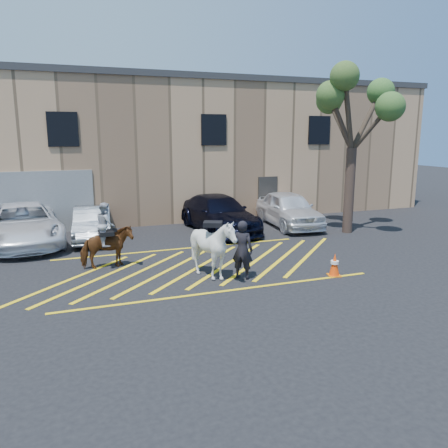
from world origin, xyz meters
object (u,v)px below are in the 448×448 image
object	(u,v)px
handler	(242,250)
traffic_cone	(335,265)
car_blue_suv	(219,214)
saddled_white	(213,248)
car_white_pickup	(24,224)
car_silver_sedan	(92,223)
mounted_bay	(106,242)
car_white_suv	(289,209)
tree	(354,103)

from	to	relation	value
handler	traffic_cone	size ratio (longest dim) A/B	2.50
car_blue_suv	saddled_white	xyz separation A→B (m)	(-2.44, -6.39, 0.16)
car_white_pickup	car_blue_suv	distance (m)	8.25
car_silver_sedan	handler	xyz separation A→B (m)	(4.00, -6.91, 0.22)
car_white_pickup	car_silver_sedan	world-z (taller)	car_white_pickup
car_white_pickup	car_silver_sedan	bearing A→B (deg)	-8.17
handler	saddled_white	size ratio (longest dim) A/B	0.82
handler	mounted_bay	bearing A→B (deg)	6.71
car_blue_suv	mounted_bay	world-z (taller)	mounted_bay
handler	saddled_white	xyz separation A→B (m)	(-0.84, 0.32, 0.05)
car_white_suv	car_blue_suv	bearing A→B (deg)	-177.72
car_white_suv	saddled_white	distance (m)	8.61
car_silver_sedan	traffic_cone	distance (m)	10.27
car_white_pickup	handler	xyz separation A→B (m)	(6.65, -6.98, 0.09)
mounted_bay	saddled_white	size ratio (longest dim) A/B	0.99
car_white_pickup	traffic_cone	xyz separation A→B (m)	(9.47, -7.75, -0.46)
car_silver_sedan	tree	bearing A→B (deg)	-8.22
car_white_suv	saddled_white	size ratio (longest dim) A/B	2.22
car_white_pickup	car_silver_sedan	size ratio (longest dim) A/B	1.41
saddled_white	traffic_cone	world-z (taller)	saddled_white
car_blue_suv	tree	distance (m)	7.62
car_white_pickup	tree	size ratio (longest dim) A/B	0.81
car_white_suv	handler	world-z (taller)	handler
traffic_cone	tree	size ratio (longest dim) A/B	0.10
traffic_cone	tree	world-z (taller)	tree
car_blue_suv	traffic_cone	distance (m)	7.59
handler	car_white_pickup	bearing A→B (deg)	-6.19
mounted_bay	tree	distance (m)	11.95
traffic_cone	tree	xyz separation A→B (m)	(4.15, 5.16, 5.33)
car_white_suv	traffic_cone	bearing A→B (deg)	-102.28
car_white_pickup	car_blue_suv	bearing A→B (deg)	-8.48
car_white_pickup	traffic_cone	bearing A→B (deg)	-45.89
car_blue_suv	tree	world-z (taller)	tree
car_blue_suv	car_white_suv	bearing A→B (deg)	-7.95
car_blue_suv	saddled_white	world-z (taller)	saddled_white
car_silver_sedan	handler	world-z (taller)	handler
car_white_suv	tree	bearing A→B (deg)	-43.95
car_white_suv	traffic_cone	distance (m)	7.67
mounted_bay	tree	xyz separation A→B (m)	(10.78, 1.87, 4.80)
traffic_cone	saddled_white	bearing A→B (deg)	163.45
car_white_suv	mounted_bay	bearing A→B (deg)	-150.65
traffic_cone	car_white_suv	bearing A→B (deg)	72.57
car_blue_suv	tree	xyz separation A→B (m)	(5.37, -2.32, 4.89)
car_blue_suv	car_white_suv	size ratio (longest dim) A/B	1.13
car_white_suv	saddled_white	world-z (taller)	saddled_white
mounted_bay	traffic_cone	world-z (taller)	mounted_bay
car_white_suv	traffic_cone	size ratio (longest dim) A/B	6.76
car_blue_suv	mounted_bay	bearing A→B (deg)	-147.34
mounted_bay	car_silver_sedan	bearing A→B (deg)	92.44
handler	car_blue_suv	bearing A→B (deg)	-63.20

